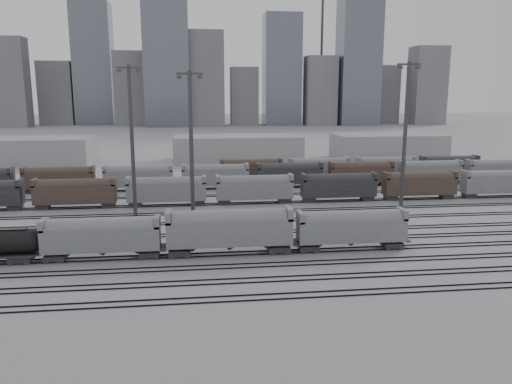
{
  "coord_description": "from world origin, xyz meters",
  "views": [
    {
      "loc": [
        -3.37,
        -63.38,
        21.45
      ],
      "look_at": [
        7.25,
        23.37,
        4.0
      ],
      "focal_mm": 35.0,
      "sensor_mm": 36.0,
      "label": 1
    }
  ],
  "objects": [
    {
      "name": "ground",
      "position": [
        0.0,
        0.0,
        0.0
      ],
      "size": [
        900.0,
        900.0,
        0.0
      ],
      "primitive_type": "plane",
      "color": "#B0B0B5",
      "rests_on": "ground"
    },
    {
      "name": "warehouse_left",
      "position": [
        -60.0,
        95.0,
        4.0
      ],
      "size": [
        50.0,
        18.0,
        8.0
      ],
      "primitive_type": "cube",
      "color": "gray",
      "rests_on": "ground"
    },
    {
      "name": "tracks",
      "position": [
        0.0,
        17.5,
        0.08
      ],
      "size": [
        220.0,
        71.5,
        0.16
      ],
      "color": "black",
      "rests_on": "ground"
    },
    {
      "name": "bg_string_mid",
      "position": [
        18.0,
        48.0,
        2.8
      ],
      "size": [
        151.0,
        3.0,
        5.6
      ],
      "color": "black",
      "rests_on": "ground"
    },
    {
      "name": "light_mast_b",
      "position": [
        -14.16,
        24.58,
        13.84
      ],
      "size": [
        4.17,
        0.67,
        26.09
      ],
      "color": "#3A3A3C",
      "rests_on": "ground"
    },
    {
      "name": "warehouse_mid",
      "position": [
        10.0,
        95.0,
        4.0
      ],
      "size": [
        40.0,
        18.0,
        8.0
      ],
      "primitive_type": "cube",
      "color": "gray",
      "rests_on": "ground"
    },
    {
      "name": "warehouse_right",
      "position": [
        60.0,
        95.0,
        4.0
      ],
      "size": [
        35.0,
        18.0,
        8.0
      ],
      "primitive_type": "cube",
      "color": "gray",
      "rests_on": "ground"
    },
    {
      "name": "hopper_car_c",
      "position": [
        17.78,
        1.0,
        3.35
      ],
      "size": [
        15.15,
        3.01,
        5.42
      ],
      "color": "black",
      "rests_on": "ground"
    },
    {
      "name": "crane_right",
      "position": [
        91.26,
        305.0,
        57.39
      ],
      "size": [
        42.0,
        1.8,
        100.0
      ],
      "color": "#3A3A3C",
      "rests_on": "ground"
    },
    {
      "name": "hopper_car_a",
      "position": [
        -15.71,
        1.0,
        3.33
      ],
      "size": [
        15.05,
        2.99,
        5.38
      ],
      "color": "black",
      "rests_on": "ground"
    },
    {
      "name": "bg_string_far",
      "position": [
        35.5,
        56.0,
        2.8
      ],
      "size": [
        66.0,
        3.0,
        5.6
      ],
      "color": "#503B32",
      "rests_on": "ground"
    },
    {
      "name": "crane_left",
      "position": [
        -28.74,
        305.0,
        57.39
      ],
      "size": [
        42.0,
        1.8,
        100.0
      ],
      "color": "#3A3A3C",
      "rests_on": "ground"
    },
    {
      "name": "bg_string_near",
      "position": [
        8.0,
        32.0,
        2.8
      ],
      "size": [
        151.0,
        3.0,
        5.6
      ],
      "color": "gray",
      "rests_on": "ground"
    },
    {
      "name": "light_mast_d",
      "position": [
        34.0,
        22.17,
        14.23
      ],
      "size": [
        4.29,
        0.69,
        26.83
      ],
      "color": "#3A3A3C",
      "rests_on": "ground"
    },
    {
      "name": "light_mast_c",
      "position": [
        -3.95,
        12.22,
        13.1
      ],
      "size": [
        3.95,
        0.63,
        24.69
      ],
      "color": "#3A3A3C",
      "rests_on": "ground"
    },
    {
      "name": "hopper_car_b",
      "position": [
        0.95,
        1.0,
        3.72
      ],
      "size": [
        16.84,
        3.35,
        6.02
      ],
      "color": "black",
      "rests_on": "ground"
    },
    {
      "name": "skyline",
      "position": [
        10.84,
        280.0,
        34.73
      ],
      "size": [
        316.0,
        22.4,
        95.0
      ],
      "color": "gray",
      "rests_on": "ground"
    }
  ]
}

